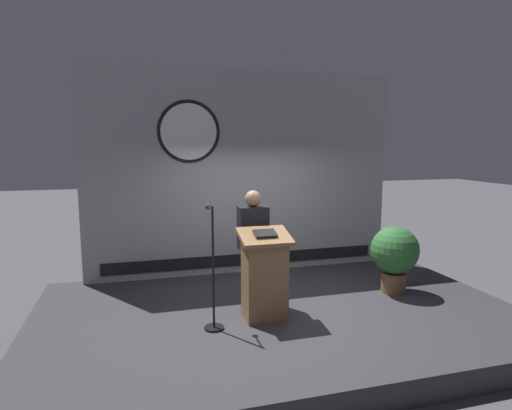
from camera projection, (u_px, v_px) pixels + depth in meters
ground_plane at (278, 330)px, 5.85m from camera, size 40.00×40.00×0.00m
stage_platform at (278, 320)px, 5.83m from camera, size 6.40×4.00×0.30m
banner_display at (243, 173)px, 7.32m from camera, size 5.30×0.12×3.43m
podium at (265, 276)px, 5.45m from camera, size 0.64×0.50×1.16m
speaker_person at (253, 247)px, 5.87m from camera, size 0.40×0.26×1.60m
microphone_stand at (213, 286)px, 5.17m from camera, size 0.24×0.46×1.50m
potted_plant at (395, 253)px, 6.40m from camera, size 0.71×0.71×1.00m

